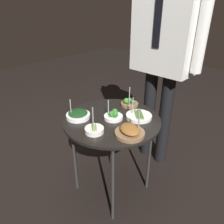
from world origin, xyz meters
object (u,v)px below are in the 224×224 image
bowl_roast_front_center (130,131)px  bowl_asparagus_front_left (94,130)px  bowl_broccoli_back_left (113,116)px  bowl_asparagus_mid_left (139,116)px  serving_cart (112,124)px  bowl_broccoli_front_right (129,103)px  waiter_figure (165,41)px  bowl_spinach_near_rim (78,115)px

bowl_roast_front_center → bowl_asparagus_front_left: 0.21m
bowl_broccoli_back_left → bowl_asparagus_mid_left: bearing=48.4°
serving_cart → bowl_broccoli_front_right: (-0.05, 0.24, 0.06)m
bowl_asparagus_mid_left → waiter_figure: (-0.12, 0.43, 0.42)m
bowl_broccoli_back_left → bowl_roast_front_center: 0.22m
bowl_roast_front_center → bowl_asparagus_front_left: size_ratio=0.99×
bowl_broccoli_back_left → bowl_broccoli_front_right: size_ratio=0.82×
bowl_asparagus_mid_left → bowl_asparagus_front_left: 0.34m
bowl_spinach_near_rim → bowl_asparagus_front_left: 0.22m
bowl_asparagus_front_left → bowl_asparagus_mid_left: bearing=76.3°
serving_cart → bowl_asparagus_mid_left: (0.12, 0.13, 0.06)m
bowl_roast_front_center → waiter_figure: (-0.21, 0.63, 0.41)m
bowl_spinach_near_rim → bowl_roast_front_center: bearing=11.6°
serving_cart → waiter_figure: size_ratio=0.39×
waiter_figure → bowl_broccoli_front_right: bearing=-98.5°
serving_cart → bowl_broccoli_back_left: size_ratio=4.99×
serving_cart → bowl_roast_front_center: size_ratio=3.63×
serving_cart → bowl_broccoli_front_right: size_ratio=4.09×
waiter_figure → bowl_roast_front_center: bearing=-71.4°
bowl_asparagus_mid_left → bowl_broccoli_back_left: bearing=-131.6°
bowl_roast_front_center → bowl_broccoli_front_right: bowl_roast_front_center is taller
bowl_roast_front_center → bowl_asparagus_mid_left: size_ratio=1.03×
bowl_broccoli_back_left → bowl_asparagus_mid_left: 0.17m
serving_cart → waiter_figure: (0.00, 0.56, 0.48)m
serving_cart → bowl_spinach_near_rim: (-0.17, -0.15, 0.07)m
bowl_asparagus_front_left → bowl_broccoli_front_right: size_ratio=1.14×
serving_cart → bowl_asparagus_mid_left: 0.19m
bowl_asparagus_mid_left → waiter_figure: size_ratio=0.10×
bowl_roast_front_center → bowl_broccoli_front_right: (-0.26, 0.31, -0.01)m
bowl_asparagus_mid_left → bowl_broccoli_front_right: bowl_broccoli_front_right is taller
bowl_broccoli_back_left → bowl_spinach_near_rim: bowl_spinach_near_rim is taller
serving_cart → bowl_asparagus_mid_left: bowl_asparagus_mid_left is taller
serving_cart → bowl_broccoli_front_right: 0.25m
serving_cart → bowl_asparagus_front_left: bearing=-78.1°
bowl_roast_front_center → bowl_asparagus_front_left: bowl_asparagus_front_left is taller
bowl_asparagus_mid_left → bowl_broccoli_front_right: (-0.17, 0.10, 0.01)m
serving_cart → bowl_broccoli_back_left: bowl_broccoli_back_left is taller
bowl_spinach_near_rim → bowl_broccoli_front_right: (0.12, 0.39, -0.00)m
bowl_roast_front_center → waiter_figure: waiter_figure is taller
bowl_broccoli_front_right → bowl_spinach_near_rim: bearing=-107.8°
bowl_broccoli_back_left → bowl_asparagus_front_left: (0.03, -0.20, -0.01)m
bowl_roast_front_center → bowl_asparagus_mid_left: 0.22m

